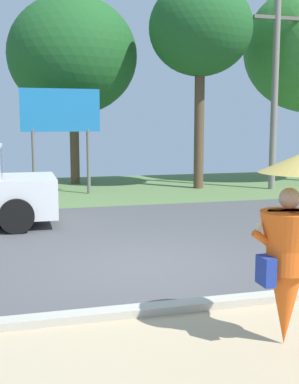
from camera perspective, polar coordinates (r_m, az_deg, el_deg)
name	(u,v)px	position (r m, az deg, el deg)	size (l,w,h in m)	color
ground_plane	(111,232)	(11.01, -4.54, -4.64)	(40.00, 22.00, 0.20)	#4C4C4F
monk_pedestrian	(291,245)	(5.35, 16.22, -6.03)	(1.06, 0.97, 2.13)	#E55B19
utility_pole	(275,92)	(18.20, 14.46, 11.30)	(1.80, 0.24, 6.62)	gray
roadside_billboard	(60,118)	(16.46, -10.39, 8.54)	(2.60, 0.12, 3.50)	slate
tree_center_back	(200,29)	(18.23, 5.99, 18.42)	(3.67, 3.67, 7.38)	brown
tree_right_mid	(73,56)	(19.60, -8.99, 15.46)	(4.95, 4.95, 7.20)	brown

